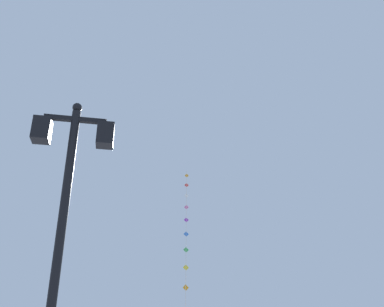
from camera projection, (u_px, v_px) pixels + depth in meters
name	position (u px, v px, depth m)	size (l,w,h in m)	color
twin_lantern_lamp_post	(66.00, 192.00, 6.33)	(1.30, 0.28, 5.10)	black
kite_train	(186.00, 238.00, 25.43)	(2.20, 11.16, 13.27)	brown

